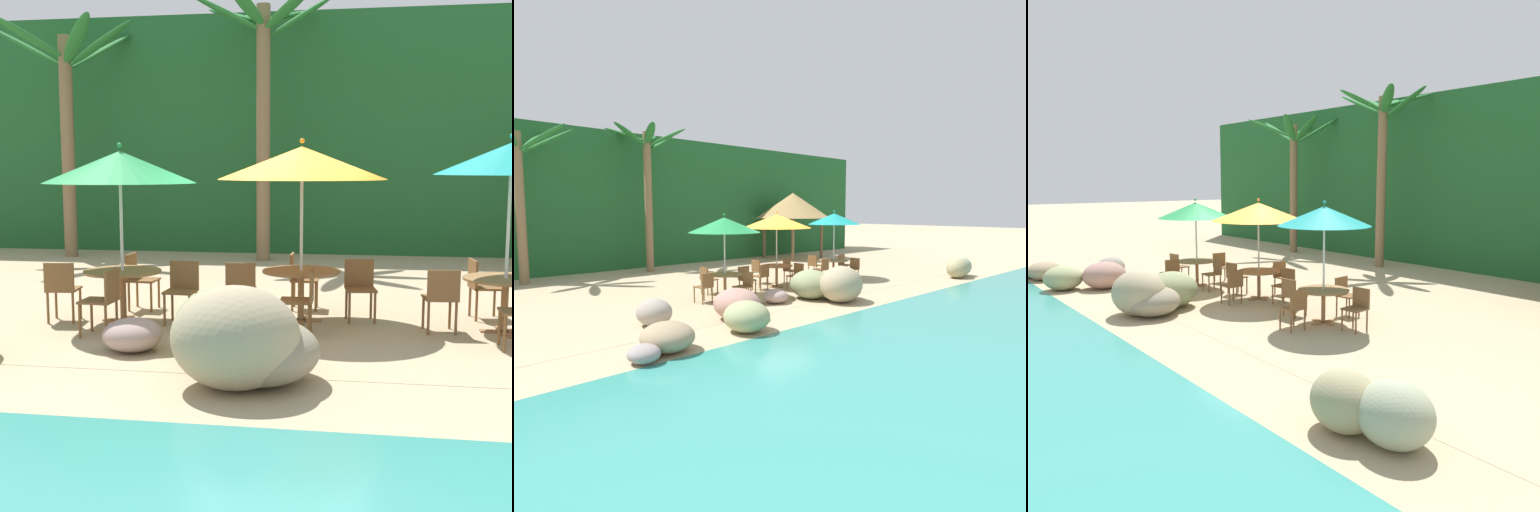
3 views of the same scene
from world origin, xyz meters
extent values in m
plane|color=tan|center=(0.00, 0.00, 0.00)|extent=(120.00, 120.00, 0.00)
cube|color=tan|center=(0.00, 0.00, 0.00)|extent=(18.00, 5.20, 0.01)
cube|color=#1E5628|center=(0.00, 9.00, 3.00)|extent=(28.00, 2.40, 6.00)
ellipsoid|color=#9BA170|center=(-4.05, -3.52, 0.34)|extent=(0.99, 1.06, 0.68)
ellipsoid|color=tan|center=(-0.04, -2.95, 0.23)|extent=(0.63, 0.63, 0.46)
ellipsoid|color=#9CA282|center=(7.33, -3.11, 0.39)|extent=(0.97, 0.84, 0.78)
ellipsoid|color=tan|center=(-0.12, -2.99, 0.52)|extent=(1.30, 1.18, 1.03)
ellipsoid|color=gray|center=(-0.38, -2.06, 0.43)|extent=(1.22, 1.28, 0.86)
ellipsoid|color=gray|center=(-6.59, -3.81, 0.17)|extent=(0.58, 0.58, 0.33)
ellipsoid|color=gray|center=(0.11, -2.77, 0.34)|extent=(1.20, 1.26, 0.67)
ellipsoid|color=#9C8666|center=(-5.97, -3.54, 0.28)|extent=(1.01, 1.03, 0.56)
ellipsoid|color=tan|center=(6.71, -3.29, 0.38)|extent=(0.95, 0.78, 0.76)
ellipsoid|color=tan|center=(-3.55, -2.55, 0.38)|extent=(1.09, 1.21, 0.76)
ellipsoid|color=#A78B85|center=(-1.59, -1.82, 0.20)|extent=(0.72, 0.70, 0.40)
ellipsoid|color=gray|center=(-5.29, -1.71, 0.31)|extent=(0.80, 0.86, 0.62)
cylinder|color=silver|center=(-2.25, -0.31, 1.15)|extent=(0.04, 0.04, 2.29)
cone|color=#238E47|center=(-2.25, -0.31, 2.19)|extent=(2.13, 2.13, 0.44)
sphere|color=#238E47|center=(-2.25, -0.31, 2.49)|extent=(0.07, 0.07, 0.07)
cube|color=olive|center=(-2.25, -0.31, 0.01)|extent=(0.60, 0.12, 0.03)
cube|color=olive|center=(-2.25, -0.31, 0.01)|extent=(0.12, 0.60, 0.03)
cylinder|color=olive|center=(-2.25, -0.31, 0.37)|extent=(0.09, 0.09, 0.71)
cylinder|color=olive|center=(-2.25, -0.31, 0.72)|extent=(1.10, 1.10, 0.03)
cylinder|color=brown|center=(-1.23, -0.52, 0.23)|extent=(0.04, 0.04, 0.45)
cylinder|color=brown|center=(-1.59, -0.51, 0.23)|extent=(0.04, 0.04, 0.45)
cylinder|color=brown|center=(-1.22, -0.16, 0.23)|extent=(0.04, 0.04, 0.45)
cylinder|color=brown|center=(-1.58, -0.15, 0.23)|extent=(0.04, 0.04, 0.45)
cube|color=brown|center=(-1.40, -0.34, 0.47)|extent=(0.43, 0.43, 0.03)
cube|color=brown|center=(-1.40, -0.14, 0.66)|extent=(0.42, 0.05, 0.42)
cylinder|color=brown|center=(-2.04, 0.71, 0.23)|extent=(0.04, 0.04, 0.45)
cylinder|color=brown|center=(-2.05, 0.35, 0.23)|extent=(0.04, 0.04, 0.45)
cylinder|color=brown|center=(-2.40, 0.72, 0.23)|extent=(0.04, 0.04, 0.45)
cylinder|color=brown|center=(-2.41, 0.36, 0.23)|extent=(0.04, 0.04, 0.45)
cube|color=brown|center=(-2.23, 0.54, 0.47)|extent=(0.43, 0.43, 0.03)
cube|color=brown|center=(-2.43, 0.54, 0.66)|extent=(0.05, 0.42, 0.42)
cylinder|color=brown|center=(-3.30, -0.26, 0.23)|extent=(0.04, 0.04, 0.45)
cylinder|color=brown|center=(-2.94, -0.22, 0.23)|extent=(0.04, 0.04, 0.45)
cylinder|color=brown|center=(-3.25, -0.62, 0.23)|extent=(0.04, 0.04, 0.45)
cylinder|color=brown|center=(-2.90, -0.57, 0.23)|extent=(0.04, 0.04, 0.45)
cube|color=brown|center=(-3.10, -0.42, 0.47)|extent=(0.47, 0.47, 0.03)
cube|color=brown|center=(-3.07, -0.62, 0.66)|extent=(0.42, 0.09, 0.42)
cylinder|color=brown|center=(-2.47, -1.33, 0.23)|extent=(0.04, 0.04, 0.45)
cylinder|color=brown|center=(-2.46, -0.98, 0.23)|extent=(0.04, 0.04, 0.45)
cylinder|color=brown|center=(-2.11, -1.35, 0.23)|extent=(0.04, 0.04, 0.45)
cylinder|color=brown|center=(-2.10, -0.99, 0.23)|extent=(0.04, 0.04, 0.45)
cube|color=brown|center=(-2.29, -1.16, 0.47)|extent=(0.44, 0.44, 0.03)
cube|color=brown|center=(-2.09, -1.17, 0.66)|extent=(0.05, 0.42, 0.42)
cylinder|color=silver|center=(0.25, 0.09, 1.17)|extent=(0.04, 0.04, 2.35)
cone|color=orange|center=(0.25, 0.09, 2.25)|extent=(2.36, 2.36, 0.45)
sphere|color=orange|center=(0.25, 0.09, 2.55)|extent=(0.07, 0.07, 0.07)
cube|color=olive|center=(0.25, 0.09, 0.01)|extent=(0.60, 0.12, 0.03)
cube|color=olive|center=(0.25, 0.09, 0.01)|extent=(0.12, 0.60, 0.03)
cylinder|color=olive|center=(0.25, 0.09, 0.37)|extent=(0.09, 0.09, 0.71)
cylinder|color=olive|center=(0.25, 0.09, 0.72)|extent=(1.10, 1.10, 0.03)
cylinder|color=brown|center=(1.29, 0.06, 0.23)|extent=(0.04, 0.04, 0.45)
cylinder|color=brown|center=(0.94, 0.01, 0.23)|extent=(0.04, 0.04, 0.45)
cylinder|color=brown|center=(1.24, 0.42, 0.23)|extent=(0.04, 0.04, 0.45)
cylinder|color=brown|center=(0.88, 0.36, 0.23)|extent=(0.04, 0.04, 0.45)
cube|color=brown|center=(1.09, 0.21, 0.47)|extent=(0.48, 0.48, 0.03)
cube|color=brown|center=(1.06, 0.41, 0.66)|extent=(0.42, 0.10, 0.42)
cylinder|color=brown|center=(0.40, 1.12, 0.23)|extent=(0.04, 0.04, 0.45)
cylinder|color=brown|center=(0.41, 0.76, 0.23)|extent=(0.04, 0.04, 0.45)
cylinder|color=brown|center=(0.05, 1.11, 0.23)|extent=(0.04, 0.04, 0.45)
cylinder|color=brown|center=(0.05, 0.76, 0.23)|extent=(0.04, 0.04, 0.45)
cube|color=brown|center=(0.23, 0.94, 0.47)|extent=(0.43, 0.43, 0.03)
cube|color=brown|center=(0.03, 0.94, 0.66)|extent=(0.04, 0.42, 0.42)
cylinder|color=brown|center=(-0.80, 0.14, 0.23)|extent=(0.04, 0.04, 0.45)
cylinder|color=brown|center=(-0.44, 0.19, 0.23)|extent=(0.04, 0.04, 0.45)
cylinder|color=brown|center=(-0.75, -0.21, 0.23)|extent=(0.04, 0.04, 0.45)
cylinder|color=brown|center=(-0.40, -0.17, 0.23)|extent=(0.04, 0.04, 0.45)
cube|color=brown|center=(-0.60, -0.01, 0.47)|extent=(0.47, 0.47, 0.03)
cube|color=brown|center=(-0.57, -0.21, 0.66)|extent=(0.42, 0.09, 0.42)
cylinder|color=brown|center=(0.09, -0.94, 0.23)|extent=(0.04, 0.04, 0.45)
cylinder|color=brown|center=(0.08, -0.59, 0.23)|extent=(0.04, 0.04, 0.45)
cylinder|color=brown|center=(0.44, -0.94, 0.23)|extent=(0.04, 0.04, 0.45)
cylinder|color=brown|center=(0.44, -0.58, 0.23)|extent=(0.04, 0.04, 0.45)
cube|color=brown|center=(0.26, -0.76, 0.47)|extent=(0.43, 0.43, 0.03)
cube|color=brown|center=(0.46, -0.76, 0.66)|extent=(0.04, 0.42, 0.42)
cylinder|color=silver|center=(2.98, -0.18, 1.20)|extent=(0.04, 0.04, 2.40)
cone|color=teal|center=(2.98, -0.18, 2.30)|extent=(1.97, 1.97, 0.41)
sphere|color=teal|center=(2.98, -0.18, 2.58)|extent=(0.07, 0.07, 0.07)
cube|color=olive|center=(2.98, -0.18, 0.01)|extent=(0.60, 0.12, 0.03)
cube|color=olive|center=(2.98, -0.18, 0.01)|extent=(0.12, 0.60, 0.03)
cylinder|color=olive|center=(2.98, -0.18, 0.37)|extent=(0.09, 0.09, 0.71)
cylinder|color=olive|center=(2.98, -0.18, 0.72)|extent=(1.10, 1.10, 0.03)
cylinder|color=brown|center=(4.02, -0.27, 0.23)|extent=(0.04, 0.04, 0.45)
cylinder|color=brown|center=(3.66, -0.30, 0.23)|extent=(0.04, 0.04, 0.45)
cylinder|color=brown|center=(3.98, 0.09, 0.23)|extent=(0.04, 0.04, 0.45)
cylinder|color=brown|center=(3.63, 0.05, 0.23)|extent=(0.04, 0.04, 0.45)
cube|color=brown|center=(3.82, -0.11, 0.47)|extent=(0.46, 0.46, 0.03)
cube|color=brown|center=(3.81, 0.09, 0.66)|extent=(0.42, 0.07, 0.42)
cylinder|color=brown|center=(3.04, 0.86, 0.23)|extent=(0.04, 0.04, 0.45)
cylinder|color=brown|center=(3.08, 0.50, 0.23)|extent=(0.04, 0.04, 0.45)
cylinder|color=brown|center=(2.68, 0.82, 0.23)|extent=(0.04, 0.04, 0.45)
cylinder|color=brown|center=(2.72, 0.46, 0.23)|extent=(0.04, 0.04, 0.45)
cube|color=brown|center=(2.88, 0.66, 0.47)|extent=(0.46, 0.46, 0.03)
cube|color=brown|center=(2.68, 0.64, 0.66)|extent=(0.08, 0.42, 0.42)
cylinder|color=brown|center=(1.93, -0.11, 0.23)|extent=(0.04, 0.04, 0.45)
cylinder|color=brown|center=(2.29, -0.08, 0.23)|extent=(0.04, 0.04, 0.45)
cylinder|color=brown|center=(1.97, -0.47, 0.23)|extent=(0.04, 0.04, 0.45)
cylinder|color=brown|center=(2.33, -0.43, 0.23)|extent=(0.04, 0.04, 0.45)
cube|color=brown|center=(2.13, -0.27, 0.47)|extent=(0.46, 0.46, 0.03)
cube|color=brown|center=(2.15, -0.47, 0.66)|extent=(0.42, 0.08, 0.42)
cylinder|color=brown|center=(2.79, -1.21, 0.23)|extent=(0.04, 0.04, 0.45)
cylinder|color=brown|center=(2.79, -0.85, 0.23)|extent=(0.04, 0.04, 0.45)
cylinder|color=brown|center=(3.14, -1.21, 0.23)|extent=(0.04, 0.04, 0.45)
cylinder|color=brown|center=(3.15, -0.86, 0.23)|extent=(0.04, 0.04, 0.45)
cube|color=brown|center=(2.97, -1.03, 0.47)|extent=(0.42, 0.42, 0.03)
cube|color=brown|center=(3.17, -1.04, 0.66)|extent=(0.04, 0.42, 0.42)
cylinder|color=brown|center=(-6.05, 6.46, 2.66)|extent=(0.32, 0.32, 5.33)
ellipsoid|color=#236B2D|center=(-5.10, 6.28, 5.07)|extent=(1.78, 0.66, 1.04)
ellipsoid|color=#236B2D|center=(-5.41, 7.18, 5.06)|extent=(1.41, 1.54, 1.09)
ellipsoid|color=#236B2D|center=(-6.43, 7.34, 5.16)|extent=(1.07, 1.86, 0.73)
ellipsoid|color=#236B2D|center=(-7.01, 6.39, 5.08)|extent=(1.79, 0.47, 1.00)
ellipsoid|color=#236B2D|center=(-6.54, 5.62, 5.14)|extent=(1.24, 1.78, 0.80)
ellipsoid|color=#236B2D|center=(-5.43, 5.72, 5.10)|extent=(1.42, 1.60, 0.97)
cylinder|color=brown|center=(-1.23, 6.42, 2.93)|extent=(0.32, 0.32, 5.86)
ellipsoid|color=#236B2D|center=(-0.39, 6.55, 5.59)|extent=(1.55, 0.59, 0.98)
ellipsoid|color=#236B2D|center=(-0.70, 7.08, 5.73)|extent=(1.33, 1.53, 0.54)
ellipsoid|color=#236B2D|center=(-1.55, 7.20, 5.73)|extent=(0.96, 1.68, 0.56)
ellipsoid|color=#236B2D|center=(-1.97, 6.83, 5.71)|extent=(1.62, 1.13, 0.60)
ellipsoid|color=#236B2D|center=(-2.05, 6.18, 5.64)|extent=(1.63, 0.79, 0.82)
ellipsoid|color=#236B2D|center=(-1.49, 5.61, 5.68)|extent=(0.85, 1.66, 0.71)
ellipsoid|color=#236B2D|center=(-0.59, 5.86, 5.65)|extent=(1.44, 1.32, 0.80)
camera|label=1|loc=(1.11, -9.48, 2.18)|focal=48.04mm
camera|label=2|loc=(-9.86, -10.61, 2.63)|focal=30.36mm
camera|label=3|loc=(10.94, -7.61, 3.04)|focal=36.59mm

